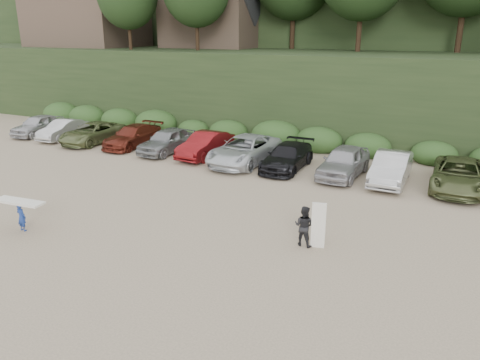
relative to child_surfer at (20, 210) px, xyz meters
The scene contains 4 objects.
ground 6.71m from the child_surfer, 27.12° to the left, with size 120.00×120.00×0.00m, color tan.
parked_cars 14.20m from the child_surfer, 64.99° to the left, with size 39.55×6.24×1.64m.
child_surfer is the anchor object (origin of this frame).
adult_surfer 11.14m from the child_surfer, 18.83° to the left, with size 1.24×0.65×1.82m.
Camera 1 is at (9.32, -14.71, 7.72)m, focal length 35.00 mm.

